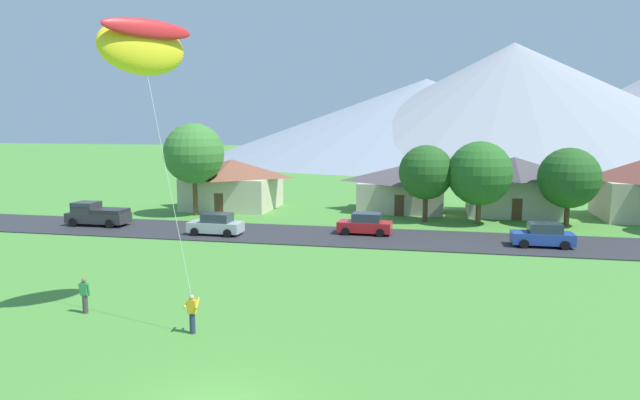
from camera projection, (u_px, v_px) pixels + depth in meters
road_strip at (350, 237)px, 43.75m from camera, size 160.00×7.70×0.08m
mountain_far_west_ridge at (512, 102)px, 135.22m from camera, size 109.28×109.28×27.64m
mountain_central_ridge at (426, 118)px, 144.08m from camera, size 111.63×111.63×19.88m
house_leftmost at (232, 183)px, 58.51m from camera, size 9.43×8.29×5.07m
house_left_center at (513, 185)px, 54.25m from camera, size 9.20×7.29×5.56m
house_rightmost at (402, 187)px, 56.65m from camera, size 8.94×6.87×4.57m
tree_near_left at (569, 178)px, 47.97m from camera, size 5.16×5.16×6.73m
tree_left_of_center at (426, 172)px, 50.09m from camera, size 4.84×4.84×6.87m
tree_center at (194, 154)px, 53.44m from camera, size 5.74×5.74×8.79m
tree_near_right at (480, 173)px, 48.84m from camera, size 5.56×5.56×7.24m
parked_car_red_west_end at (365, 224)px, 44.55m from camera, size 4.25×2.17×1.68m
parked_car_silver_mid_west at (216, 225)px, 44.38m from camera, size 4.22×2.12×1.68m
parked_car_blue_mid_east at (543, 235)px, 40.07m from camera, size 4.23×2.14×1.68m
pickup_truck_charcoal_west_side at (97, 214)px, 48.35m from camera, size 5.21×2.35×1.99m
kite_flyer_with_kite at (143, 48)px, 23.92m from camera, size 4.65×4.30×13.25m
watcher_person at (85, 295)px, 26.19m from camera, size 0.56×0.24×1.68m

